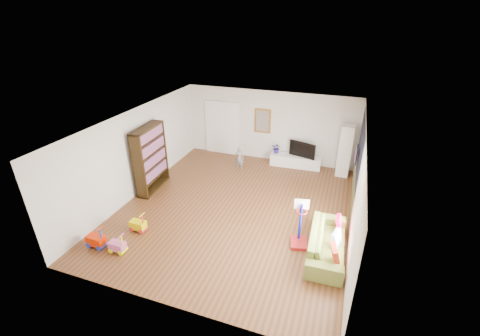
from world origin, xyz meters
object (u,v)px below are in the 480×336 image
(bookshelf, at_px, (151,159))
(sofa, at_px, (327,242))
(media_console, at_px, (295,161))
(basketball_hoop, at_px, (301,225))

(bookshelf, xyz_separation_m, sofa, (5.72, -1.35, -0.75))
(media_console, xyz_separation_m, bookshelf, (-4.11, -3.18, 0.85))
(media_console, relative_size, bookshelf, 0.88)
(sofa, bearing_deg, basketball_hoop, 81.35)
(media_console, distance_m, bookshelf, 5.27)
(bookshelf, bearing_deg, media_console, 34.30)
(basketball_hoop, bearing_deg, media_console, 88.62)
(sofa, xyz_separation_m, basketball_hoop, (-0.68, 0.08, 0.30))
(media_console, distance_m, basketball_hoop, 4.57)
(bookshelf, height_order, sofa, bookshelf)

